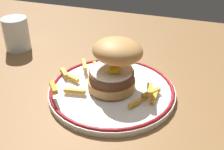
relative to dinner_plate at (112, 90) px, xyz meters
The scene contains 5 objects.
ground_plane 6.27cm from the dinner_plate, 40.15° to the right, with size 149.89×107.88×4.00cm, color brown.
dinner_plate is the anchor object (origin of this frame).
burger 6.15cm from the dinner_plate, 68.40° to the left, with size 14.10×14.18×10.64cm.
fries_pile 2.94cm from the dinner_plate, 165.20° to the right, with size 22.92×16.96×2.99cm.
water_glass 33.45cm from the dinner_plate, 158.75° to the left, with size 6.67×6.67×8.77cm.
Camera 1 is at (11.15, -41.86, 33.95)cm, focal length 44.90 mm.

